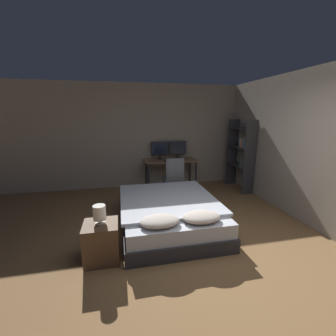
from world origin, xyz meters
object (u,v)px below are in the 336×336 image
Objects in this scene: nightstand at (102,242)px; desk at (171,164)px; monitor_left at (160,149)px; office_chair at (173,182)px; bedside_lamp at (99,213)px; monitor_right at (178,149)px; bookshelf at (243,152)px; bed at (169,213)px; computer_mouse at (183,160)px; keyboard at (172,161)px.

desk is at bearing 60.56° from nightstand.
office_chair is at bearing -80.02° from monitor_left.
office_chair is (1.49, 2.11, -0.30)m from bedside_lamp.
bookshelf reaches higher than monitor_right.
bed is 2.41m from monitor_left.
bedside_lamp reaches higher than bed.
bookshelf is at bearing -20.47° from monitor_left.
bed is 1.37m from bedside_lamp.
monitor_left is (1.33, 3.00, 0.76)m from nightstand.
office_chair reaches higher than desk.
bedside_lamp reaches higher than desk.
nightstand is 2.04× the size of bedside_lamp.
monitor_left is 6.61× the size of computer_mouse.
keyboard is (-0.00, -0.19, 0.11)m from desk.
desk is 0.23m from keyboard.
bed is 2.11m from computer_mouse.
computer_mouse is (0.29, 0.00, 0.01)m from keyboard.
bedside_lamp is 0.19× the size of desk.
bedside_lamp is at bearing -146.34° from bed.
desk is at bearing 90.00° from keyboard.
monitor_left is 0.70m from computer_mouse.
bedside_lamp is 3.52m from monitor_right.
monitor_left is at bearing 121.89° from keyboard.
bookshelf is at bearing 34.33° from bed.
bedside_lamp is at bearing -121.32° from monitor_right.
nightstand is 3.09m from keyboard.
nightstand is 1.13× the size of monitor_right.
desk is 0.48m from monitor_left.
desk is 0.37m from computer_mouse.
monitor_left is (1.33, 3.00, 0.34)m from bedside_lamp.
bedside_lamp is at bearing -125.19° from office_chair.
desk is 0.48m from monitor_right.
monitor_right is at bearing 0.00° from monitor_left.
keyboard is 0.41× the size of office_chair.
computer_mouse reaches higher than nightstand.
computer_mouse is (0.53, -0.39, -0.24)m from monitor_left.
bedside_lamp is 0.27× the size of office_chair.
desk is (1.58, 2.80, -0.02)m from bedside_lamp.
bed is at bearing -96.25° from monitor_left.
monitor_left is at bearing 83.75° from bed.
monitor_right reaches higher than bed.
bed is 4.45× the size of monitor_right.
bedside_lamp is 0.14× the size of bookshelf.
keyboard reaches higher than bed.
bed is 2.17m from desk.
bookshelf is at bearing -13.51° from computer_mouse.
office_chair reaches higher than bed.
nightstand is 0.55× the size of office_chair.
monitor_left is 2.13m from bookshelf.
desk reaches higher than nightstand.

